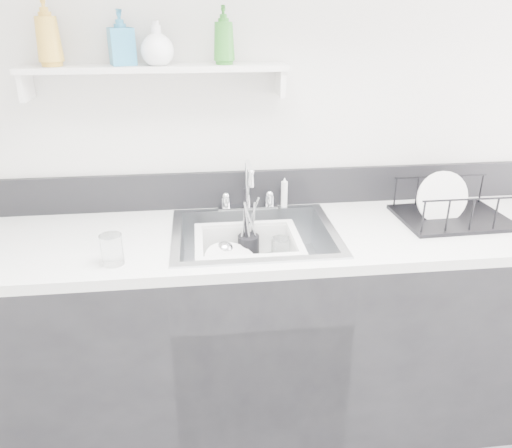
{
  "coord_description": "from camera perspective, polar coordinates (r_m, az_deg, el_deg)",
  "views": [
    {
      "loc": [
        -0.2,
        -0.57,
        1.72
      ],
      "look_at": [
        0.0,
        1.14,
        0.98
      ],
      "focal_mm": 35.0,
      "sensor_mm": 36.0,
      "label": 1
    }
  ],
  "objects": [
    {
      "name": "side_sprayer",
      "position": [
        2.18,
        3.25,
        3.6
      ],
      "size": [
        0.03,
        0.03,
        0.14
      ],
      "primitive_type": "cylinder",
      "color": "white",
      "rests_on": "counter_run"
    },
    {
      "name": "soap_bottle_d",
      "position": [
        1.98,
        -3.7,
        20.73
      ],
      "size": [
        0.09,
        0.09,
        0.21
      ],
      "primitive_type": "imported",
      "rotation": [
        0.0,
        0.0,
        -0.07
      ],
      "color": "#2C7C25",
      "rests_on": "wall_shelf"
    },
    {
      "name": "wash_tub",
      "position": [
        1.96,
        -0.93,
        -3.71
      ],
      "size": [
        0.43,
        0.36,
        0.16
      ],
      "primitive_type": null,
      "rotation": [
        0.0,
        0.0,
        -0.09
      ],
      "color": "white",
      "rests_on": "sink"
    },
    {
      "name": "counter_run",
      "position": [
        2.18,
        -0.16,
        -12.13
      ],
      "size": [
        3.2,
        0.62,
        0.92
      ],
      "color": "black",
      "rests_on": "ground"
    },
    {
      "name": "dish_rack",
      "position": [
        2.2,
        21.71,
        2.34
      ],
      "size": [
        0.45,
        0.34,
        0.15
      ],
      "primitive_type": null,
      "rotation": [
        0.0,
        0.0,
        0.03
      ],
      "color": "black",
      "rests_on": "counter_run"
    },
    {
      "name": "utensil_cup",
      "position": [
        2.05,
        -0.86,
        -2.56
      ],
      "size": [
        0.09,
        0.09,
        0.29
      ],
      "rotation": [
        0.0,
        0.0,
        0.15
      ],
      "color": "black",
      "rests_on": "wash_tub"
    },
    {
      "name": "room_shell",
      "position": [
        0.98,
        5.55,
        20.93
      ],
      "size": [
        3.5,
        3.0,
        2.6
      ],
      "color": "silver",
      "rests_on": "ground"
    },
    {
      "name": "backsplash",
      "position": [
        2.19,
        -1.07,
        4.07
      ],
      "size": [
        3.2,
        0.02,
        0.16
      ],
      "primitive_type": "cube",
      "color": "black",
      "rests_on": "counter_run"
    },
    {
      "name": "tumbler_in_tub",
      "position": [
        2.03,
        2.83,
        -3.09
      ],
      "size": [
        0.1,
        0.1,
        0.11
      ],
      "primitive_type": "cylinder",
      "rotation": [
        0.0,
        0.0,
        0.38
      ],
      "color": "white",
      "rests_on": "wash_tub"
    },
    {
      "name": "soap_bottle_c",
      "position": [
        1.98,
        -11.26,
        19.59
      ],
      "size": [
        0.13,
        0.13,
        0.16
      ],
      "primitive_type": "imported",
      "rotation": [
        0.0,
        0.0,
        0.1
      ],
      "color": "white",
      "rests_on": "wall_shelf"
    },
    {
      "name": "soap_bottle_b",
      "position": [
        2.01,
        -15.18,
        19.88
      ],
      "size": [
        0.11,
        0.11,
        0.2
      ],
      "primitive_type": "imported",
      "rotation": [
        0.0,
        0.0,
        0.3
      ],
      "color": "teal",
      "rests_on": "wall_shelf"
    },
    {
      "name": "sink",
      "position": [
        1.99,
        -0.17,
        -3.41
      ],
      "size": [
        0.64,
        0.52,
        0.2
      ],
      "primitive_type": null,
      "color": "silver",
      "rests_on": "counter_run"
    },
    {
      "name": "wall_shelf",
      "position": [
        2.01,
        -11.41,
        16.85
      ],
      "size": [
        1.0,
        0.16,
        0.12
      ],
      "color": "silver",
      "rests_on": "room_shell"
    },
    {
      "name": "ladle",
      "position": [
        1.96,
        -2.1,
        -4.36
      ],
      "size": [
        0.28,
        0.31,
        0.09
      ],
      "primitive_type": null,
      "rotation": [
        0.0,
        0.0,
        -0.89
      ],
      "color": "silver",
      "rests_on": "wash_tub"
    },
    {
      "name": "tumbler_counter",
      "position": [
        1.77,
        -16.16,
        -2.82
      ],
      "size": [
        0.1,
        0.1,
        0.11
      ],
      "primitive_type": "cylinder",
      "rotation": [
        0.0,
        0.0,
        -0.4
      ],
      "color": "white",
      "rests_on": "counter_run"
    },
    {
      "name": "soap_bottle_a",
      "position": [
        2.05,
        -22.75,
        19.6
      ],
      "size": [
        0.1,
        0.1,
        0.24
      ],
      "primitive_type": "imported",
      "rotation": [
        0.0,
        0.0,
        0.12
      ],
      "color": "gold",
      "rests_on": "wall_shelf"
    },
    {
      "name": "faucet",
      "position": [
        2.15,
        -0.92,
        3.11
      ],
      "size": [
        0.26,
        0.18,
        0.23
      ],
      "color": "silver",
      "rests_on": "counter_run"
    },
    {
      "name": "bowl_small",
      "position": [
        1.94,
        2.67,
        -5.69
      ],
      "size": [
        0.12,
        0.12,
        0.03
      ],
      "primitive_type": "imported",
      "rotation": [
        0.0,
        0.0,
        0.26
      ],
      "color": "white",
      "rests_on": "wash_tub"
    },
    {
      "name": "plate_stack",
      "position": [
        1.95,
        -2.6,
        -5.08
      ],
      "size": [
        0.26,
        0.25,
        0.1
      ],
      "rotation": [
        0.0,
        0.0,
        0.34
      ],
      "color": "white",
      "rests_on": "wash_tub"
    }
  ]
}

